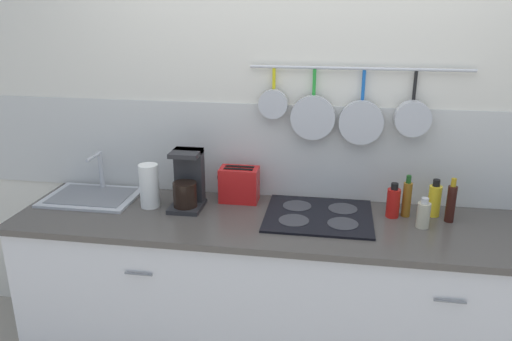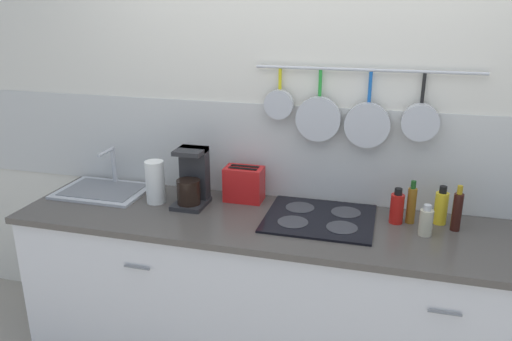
# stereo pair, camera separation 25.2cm
# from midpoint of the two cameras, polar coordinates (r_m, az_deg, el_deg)

# --- Properties ---
(wall_back) EXTENTS (7.20, 0.15, 2.60)m
(wall_back) POSITION_cam_midpoint_polar(r_m,az_deg,el_deg) (2.81, 8.62, 4.37)
(wall_back) COLOR silver
(wall_back) RESTS_ON ground_plane
(cabinet_base) EXTENTS (2.91, 0.66, 0.85)m
(cabinet_base) POSITION_cam_midpoint_polar(r_m,az_deg,el_deg) (2.80, 6.74, -14.59)
(cabinet_base) COLOR silver
(cabinet_base) RESTS_ON ground_plane
(countertop) EXTENTS (2.95, 0.68, 0.03)m
(countertop) POSITION_cam_midpoint_polar(r_m,az_deg,el_deg) (2.59, 7.10, -6.37)
(countertop) COLOR #4C4742
(countertop) RESTS_ON cabinet_base
(sink_basin) EXTENTS (0.51, 0.38, 0.24)m
(sink_basin) POSITION_cam_midpoint_polar(r_m,az_deg,el_deg) (3.07, -14.80, -2.08)
(sink_basin) COLOR #B7BABF
(sink_basin) RESTS_ON countertop
(paper_towel_roll) EXTENTS (0.11, 0.11, 0.24)m
(paper_towel_roll) POSITION_cam_midpoint_polar(r_m,az_deg,el_deg) (2.81, -8.96, -1.36)
(paper_towel_roll) COLOR white
(paper_towel_roll) RESTS_ON countertop
(coffee_maker) EXTENTS (0.17, 0.21, 0.32)m
(coffee_maker) POSITION_cam_midpoint_polar(r_m,az_deg,el_deg) (2.76, -4.74, -1.27)
(coffee_maker) COLOR #262628
(coffee_maker) RESTS_ON countertop
(toaster) EXTENTS (0.23, 0.13, 0.20)m
(toaster) POSITION_cam_midpoint_polar(r_m,az_deg,el_deg) (2.81, 1.18, -1.59)
(toaster) COLOR red
(toaster) RESTS_ON countertop
(cooktop) EXTENTS (0.56, 0.49, 0.01)m
(cooktop) POSITION_cam_midpoint_polar(r_m,az_deg,el_deg) (2.64, 10.01, -5.44)
(cooktop) COLOR black
(cooktop) RESTS_ON countertop
(bottle_cooking_wine) EXTENTS (0.07, 0.07, 0.19)m
(bottle_cooking_wine) POSITION_cam_midpoint_polar(r_m,az_deg,el_deg) (2.67, 18.44, -4.11)
(bottle_cooking_wine) COLOR red
(bottle_cooking_wine) RESTS_ON countertop
(bottle_vinegar) EXTENTS (0.05, 0.05, 0.23)m
(bottle_vinegar) POSITION_cam_midpoint_polar(r_m,az_deg,el_deg) (2.69, 19.94, -3.72)
(bottle_vinegar) COLOR #8C5919
(bottle_vinegar) RESTS_ON countertop
(bottle_hot_sauce) EXTENTS (0.07, 0.07, 0.16)m
(bottle_hot_sauce) POSITION_cam_midpoint_polar(r_m,az_deg,el_deg) (2.59, 21.54, -5.52)
(bottle_hot_sauce) COLOR #BFB799
(bottle_hot_sauce) RESTS_ON countertop
(bottle_sesame_oil) EXTENTS (0.07, 0.07, 0.20)m
(bottle_sesame_oil) POSITION_cam_midpoint_polar(r_m,az_deg,el_deg) (2.74, 22.90, -3.92)
(bottle_sesame_oil) COLOR yellow
(bottle_sesame_oil) RESTS_ON countertop
(bottle_olive_oil) EXTENTS (0.05, 0.05, 0.23)m
(bottle_olive_oil) POSITION_cam_midpoint_polar(r_m,az_deg,el_deg) (2.68, 24.54, -4.27)
(bottle_olive_oil) COLOR #33140F
(bottle_olive_oil) RESTS_ON countertop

